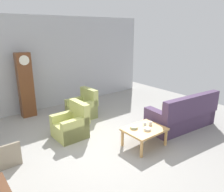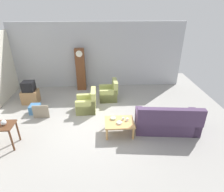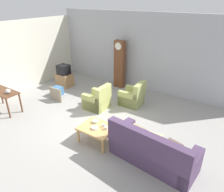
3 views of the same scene
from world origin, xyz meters
The scene contains 18 objects.
ground_plane centered at (0.00, 0.00, 0.00)m, with size 10.40×10.40×0.00m, color #999691.
garage_door_wall centered at (0.00, 3.60, 1.60)m, with size 8.40×0.16×3.20m, color #ADAFB5.
pegboard_wall_left centered at (-4.20, 0.40, 1.44)m, with size 0.12×6.40×2.88m, color silver.
couch_floral centered at (2.32, -0.52, 0.36)m, with size 2.18×1.08×1.04m.
armchair_olive_near centered at (-0.47, 0.98, 0.31)m, with size 0.80×0.77×0.92m.
armchair_olive_far centered at (0.46, 1.93, 0.31)m, with size 0.82×0.79×0.92m.
coffee_table_wood centered at (0.70, -0.56, 0.39)m, with size 0.96×0.76×0.46m.
console_table_dark centered at (-3.13, -0.98, 0.65)m, with size 1.30×0.56×0.76m.
grandfather_clock centered at (-0.87, 3.14, 1.04)m, with size 0.44×0.30×2.07m.
tv_stand_cabinet centered at (-2.98, 1.82, 0.29)m, with size 0.68×0.52×0.57m, color #997047.
tv_crt centered at (-2.98, 1.82, 0.78)m, with size 0.48×0.44×0.42m, color black.
framed_picture_leaning centered at (-2.19, 0.55, 0.26)m, with size 0.60×0.05×0.53m, color gray.
storage_box_blue centered at (-2.54, 0.92, 0.18)m, with size 0.39×0.40×0.35m, color teal.
glass_dome_cloche centered at (-2.74, -0.97, 0.84)m, with size 0.16×0.16×0.16m, color silver.
cup_white_porcelain centered at (0.96, -0.51, 0.50)m, with size 0.09×0.09×0.09m, color white.
cup_blue_rimmed centered at (0.84, -0.44, 0.50)m, with size 0.07×0.07×0.08m, color silver.
bowl_white_stacked centered at (0.69, -0.66, 0.49)m, with size 0.17×0.17×0.06m, color white.
bowl_shallow_green centered at (0.50, -0.39, 0.49)m, with size 0.19×0.19×0.06m, color #B2C69E.
Camera 3 is at (3.70, -4.32, 3.73)m, focal length 33.35 mm.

